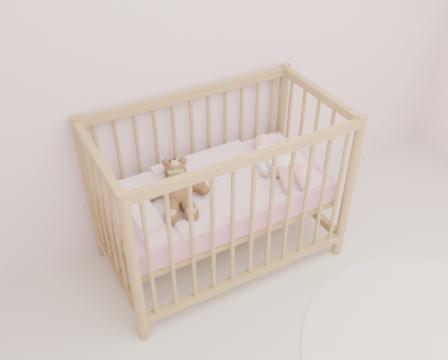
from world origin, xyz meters
TOP-DOWN VIEW (x-y plane):
  - wall_back at (0.00, 2.00)m, footprint 4.00×0.02m
  - crib at (-0.08, 1.60)m, footprint 1.36×0.76m
  - mattress at (-0.08, 1.60)m, footprint 1.22×0.62m
  - blanket at (-0.08, 1.60)m, footprint 1.10×0.58m
  - baby at (0.27, 1.58)m, footprint 0.32×0.57m
  - teddy_bear at (-0.35, 1.58)m, footprint 0.50×0.59m
  - rug at (0.55, 0.40)m, footprint 1.41×1.41m

SIDE VIEW (x-z plane):
  - rug at x=0.55m, z-range 0.00..0.01m
  - mattress at x=-0.08m, z-range 0.42..0.55m
  - crib at x=-0.08m, z-range 0.00..1.00m
  - blanket at x=-0.08m, z-range 0.53..0.59m
  - baby at x=0.27m, z-range 0.57..0.70m
  - teddy_bear at x=-0.35m, z-range 0.58..0.71m
  - wall_back at x=0.00m, z-range 0.00..2.70m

